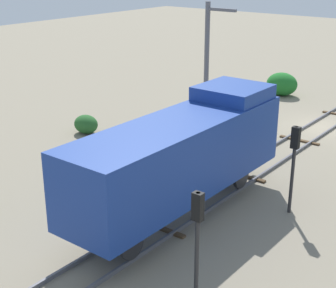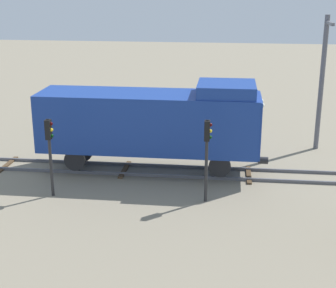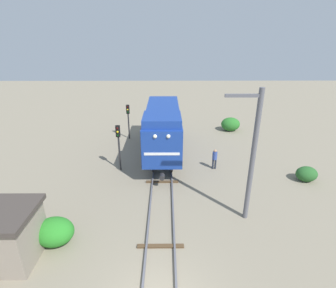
% 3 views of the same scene
% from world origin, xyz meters
% --- Properties ---
extents(ground_plane, '(115.81, 115.81, 0.00)m').
position_xyz_m(ground_plane, '(0.00, 0.00, 0.00)').
color(ground_plane, gray).
extents(railway_track, '(2.40, 77.21, 0.16)m').
position_xyz_m(railway_track, '(0.00, -0.00, 0.07)').
color(railway_track, '#595960').
rests_on(railway_track, ground).
extents(locomotive, '(2.90, 11.60, 4.60)m').
position_xyz_m(locomotive, '(0.00, 14.59, 2.77)').
color(locomotive, navy).
rests_on(locomotive, railway_track).
extents(traffic_signal_mid, '(0.32, 0.34, 3.76)m').
position_xyz_m(traffic_signal_mid, '(-3.40, 11.67, 2.63)').
color(traffic_signal_mid, '#262628').
rests_on(traffic_signal_mid, ground).
extents(traffic_signal_far, '(0.32, 0.34, 3.62)m').
position_xyz_m(traffic_signal_far, '(-3.60, 18.73, 2.54)').
color(traffic_signal_far, '#262628').
rests_on(traffic_signal_far, ground).
extents(worker_by_signal, '(0.38, 0.38, 1.70)m').
position_xyz_m(worker_by_signal, '(4.20, 11.81, 1.00)').
color(worker_by_signal, '#262B38').
rests_on(worker_by_signal, ground).
extents(catenary_mast, '(1.94, 0.28, 7.72)m').
position_xyz_m(catenary_mast, '(4.94, 5.58, 4.10)').
color(catenary_mast, '#595960').
rests_on(catenary_mast, ground).
extents(bush_near, '(1.55, 1.27, 1.13)m').
position_xyz_m(bush_near, '(10.73, 9.83, 0.56)').
color(bush_near, '#255926').
rests_on(bush_near, ground).
extents(bush_mid, '(2.40, 1.96, 1.74)m').
position_xyz_m(bush_mid, '(5.52, -5.59, 0.87)').
color(bush_mid, '#1F6B26').
rests_on(bush_mid, ground).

